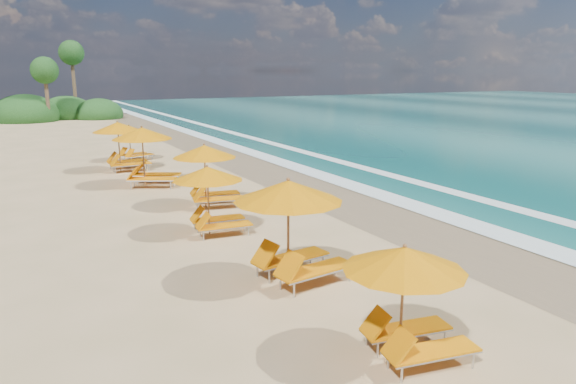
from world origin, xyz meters
name	(u,v)px	position (x,y,z in m)	size (l,w,h in m)	color
ground	(288,228)	(0.00, 0.00, 0.00)	(160.00, 160.00, 0.00)	tan
wet_sand	(387,213)	(4.00, 0.00, 0.01)	(4.00, 160.00, 0.01)	#8A7652
surf_foam	(444,204)	(6.70, 0.00, 0.03)	(4.00, 160.00, 0.01)	white
station_2	(411,295)	(-1.81, -7.96, 1.20)	(2.54, 2.42, 2.14)	olive
station_3	(295,224)	(-1.89, -3.96, 1.44)	(3.01, 2.85, 2.58)	olive
station_4	(214,195)	(-2.27, 0.60, 1.22)	(2.51, 2.36, 2.18)	olive
station_5	(210,171)	(-1.20, 3.90, 1.33)	(2.86, 2.74, 2.37)	olive
station_6	(148,152)	(-2.37, 8.62, 1.48)	(3.49, 3.49, 2.64)	olive
station_7	(123,143)	(-2.63, 12.84, 1.42)	(2.73, 2.52, 2.53)	olive
station_8	(132,140)	(-1.56, 15.80, 1.14)	(2.57, 2.51, 2.03)	olive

